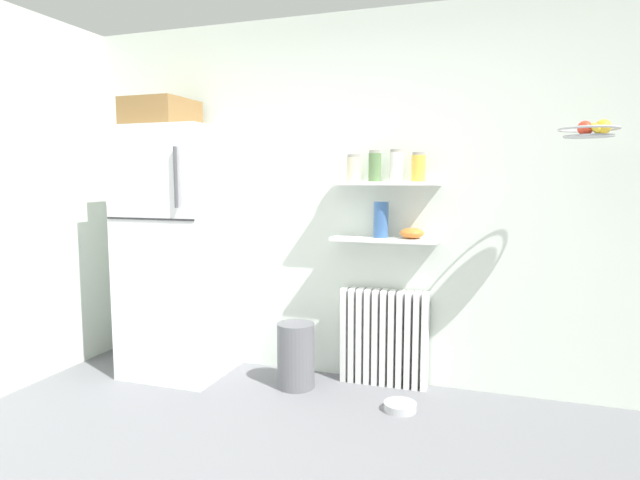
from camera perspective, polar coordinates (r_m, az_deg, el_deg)
The scene contains 14 objects.
back_wall at distance 3.84m, azimuth 5.05°, elevation 4.32°, with size 7.04×0.10×2.60m, color silver.
refrigerator at distance 4.07m, azimuth -15.05°, elevation -0.64°, with size 0.71×0.67×2.02m.
radiator at distance 3.83m, azimuth 6.87°, elevation -10.32°, with size 0.61×0.12×0.68m.
wall_shelf_lower at distance 3.66m, azimuth 6.92°, elevation 0.06°, with size 0.73×0.22×0.03m, color white.
wall_shelf_upper at distance 3.64m, azimuth 7.00°, elevation 6.04°, with size 0.73×0.22×0.03m, color white.
storage_jar_0 at distance 3.69m, azimuth 3.64°, elevation 7.68°, with size 0.10×0.10×0.18m.
storage_jar_1 at distance 3.66m, azimuth 5.89°, elevation 7.87°, with size 0.09×0.09×0.21m.
storage_jar_2 at distance 3.63m, azimuth 8.18°, elevation 7.89°, with size 0.09×0.09×0.21m.
storage_jar_3 at distance 3.60m, azimuth 10.50°, elevation 7.68°, with size 0.09×0.09×0.19m.
vase at distance 3.66m, azimuth 6.55°, elevation 2.17°, with size 0.10×0.10×0.24m, color #38609E.
shelf_bowl at distance 3.62m, azimuth 9.81°, elevation 0.72°, with size 0.16×0.16×0.07m, color orange.
trash_bin at distance 3.79m, azimuth -2.60°, elevation -12.23°, with size 0.26×0.26×0.45m, color slate.
pet_food_bowl at distance 3.54m, azimuth 8.57°, elevation -17.22°, with size 0.21×0.21×0.05m, color #B7B7BC.
hanging_fruit_basket at distance 3.34m, azimuth 27.01°, elevation 10.47°, with size 0.32×0.32×0.10m.
Camera 1 is at (0.91, -1.67, 1.44)m, focal length 29.89 mm.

